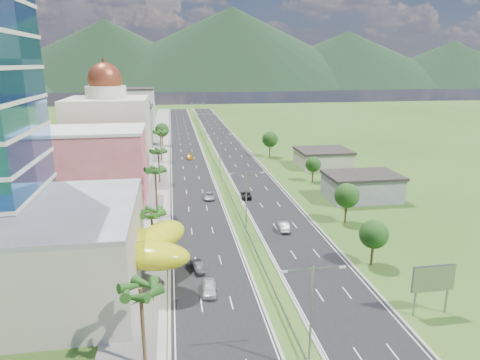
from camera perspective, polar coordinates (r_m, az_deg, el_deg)
name	(u,v)px	position (r m, az deg, el deg)	size (l,w,h in m)	color
ground	(257,257)	(65.99, 2.33, -10.28)	(500.00, 500.00, 0.00)	#2D5119
road_left	(186,147)	(151.07, -7.24, 4.35)	(11.00, 260.00, 0.04)	black
road_right	(228,146)	(152.25, -1.58, 4.55)	(11.00, 260.00, 0.04)	black
sidewalk_left	(158,148)	(151.08, -10.85, 4.21)	(7.00, 260.00, 0.12)	gray
median_guardrail	(212,156)	(133.77, -3.75, 3.27)	(0.10, 216.06, 0.76)	gray
streetlight_median_a	(311,308)	(41.55, 9.51, -16.50)	(6.04, 0.25, 11.00)	gray
streetlight_median_b	(246,196)	(72.67, 0.83, -2.09)	(6.04, 0.25, 11.00)	gray
streetlight_median_c	(220,150)	(111.10, -2.72, 4.03)	(6.04, 0.25, 11.00)	gray
streetlight_median_d	(206,126)	(155.29, -4.60, 7.24)	(6.04, 0.25, 11.00)	gray
streetlight_median_e	(198,112)	(199.84, -5.66, 9.02)	(6.04, 0.25, 11.00)	gray
mall_podium	(14,256)	(60.54, -27.93, -8.91)	(30.00, 24.00, 11.00)	#B8AF97
lime_canopy	(116,247)	(59.71, -16.21, -8.52)	(18.00, 15.00, 7.40)	#B6B811
pink_shophouse	(96,167)	(94.08, -18.65, 1.61)	(20.00, 15.00, 15.00)	#CD545E
domed_building	(109,132)	(115.69, -17.04, 6.14)	(20.00, 20.00, 28.70)	beige
midrise_grey	(124,130)	(140.61, -15.21, 6.42)	(16.00, 15.00, 16.00)	gray
midrise_beige	(130,125)	(162.49, -14.41, 7.08)	(16.00, 15.00, 13.00)	#B8AF97
midrise_white	(135,112)	(184.93, -13.86, 8.85)	(16.00, 15.00, 18.00)	silver
billboard	(433,280)	(55.18, 24.37, -12.04)	(5.20, 0.35, 6.20)	gray
shed_near	(362,188)	(95.99, 15.93, -0.99)	(15.00, 10.00, 5.00)	gray
shed_far	(323,159)	(123.65, 11.00, 2.77)	(14.00, 12.00, 4.40)	#B8AF97
palm_tree_a	(141,293)	(41.83, -13.12, -14.45)	(3.60, 3.60, 9.10)	#47301C
palm_tree_b	(151,215)	(64.09, -11.73, -4.56)	(3.60, 3.60, 8.10)	#47301C
palm_tree_c	(155,172)	(82.82, -11.24, 1.05)	(3.60, 3.60, 9.60)	#47301C
palm_tree_d	(158,153)	(105.46, -10.83, 3.59)	(3.60, 3.60, 8.60)	#47301C
palm_tree_e	(160,133)	(129.92, -10.58, 6.13)	(3.60, 3.60, 9.40)	#47301C
leafy_tree_lfar	(162,130)	(155.04, -10.35, 6.59)	(4.90, 4.90, 8.05)	#47301C
leafy_tree_ra	(374,234)	(64.71, 17.41, -6.93)	(4.20, 4.20, 6.90)	#47301C
leafy_tree_rb	(347,196)	(80.29, 14.07, -2.04)	(4.55, 4.55, 7.47)	#47301C
leafy_tree_rc	(313,165)	(106.77, 9.74, 2.05)	(3.85, 3.85, 6.33)	#47301C
leafy_tree_rd	(270,139)	(133.73, 4.03, 5.43)	(4.90, 4.90, 8.05)	#47301C
mountain_ridge	(232,88)	(514.15, -1.05, 12.16)	(860.00, 140.00, 90.00)	black
car_white_near_left	(209,288)	(56.43, -4.11, -14.17)	(1.71, 4.25, 1.45)	silver
car_dark_left	(198,266)	(62.06, -5.68, -11.40)	(1.35, 3.88, 1.28)	black
car_silver_mid_left	(210,196)	(92.83, -4.07, -2.14)	(2.19, 4.74, 1.32)	#A3A6AB
car_yellow_far_left	(190,157)	(132.36, -6.68, 3.10)	(1.84, 4.52, 1.31)	#C58417
car_silver_right	(284,226)	(76.06, 5.84, -6.11)	(1.62, 4.65, 1.53)	#9D9EA4
car_dark_far_right	(246,195)	(93.41, 0.81, -1.99)	(2.18, 4.72, 1.31)	black
motorcycle	(177,301)	(54.52, -8.44, -15.62)	(0.56, 1.84, 1.18)	black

